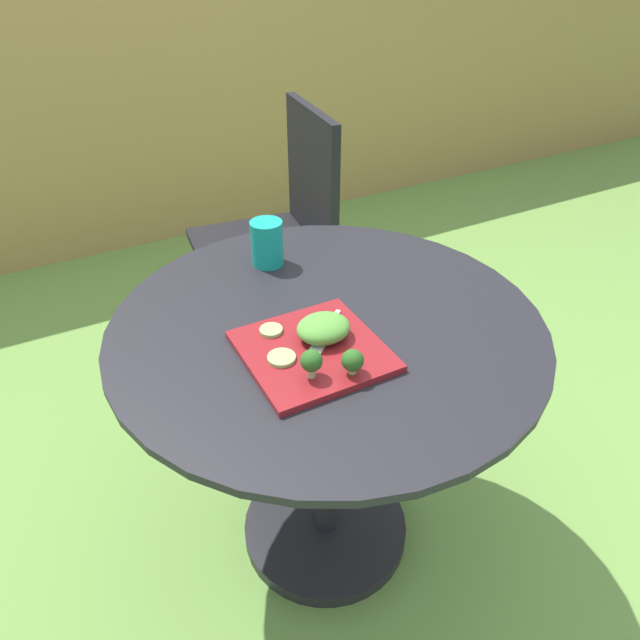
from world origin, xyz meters
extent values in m
plane|color=#669342|center=(0.00, 0.00, 0.00)|extent=(12.00, 12.00, 0.00)
cube|color=#9E7F47|center=(0.00, 1.99, 0.63)|extent=(8.00, 0.08, 1.27)
cylinder|color=black|center=(0.00, 0.00, 0.70)|extent=(0.90, 0.90, 0.02)
cylinder|color=black|center=(0.00, 0.00, 0.37)|extent=(0.06, 0.06, 0.65)
cylinder|color=black|center=(0.00, 0.00, 0.02)|extent=(0.44, 0.44, 0.04)
cube|color=black|center=(0.19, 0.85, 0.43)|extent=(0.49, 0.49, 0.03)
cube|color=black|center=(0.39, 0.83, 0.68)|extent=(0.08, 0.42, 0.45)
cylinder|color=black|center=(0.03, 1.05, 0.22)|extent=(0.02, 0.02, 0.43)
cylinder|color=black|center=(-0.01, 0.69, 0.22)|extent=(0.02, 0.02, 0.43)
cylinder|color=black|center=(0.39, 1.01, 0.22)|extent=(0.02, 0.02, 0.43)
cylinder|color=black|center=(0.35, 0.65, 0.22)|extent=(0.02, 0.02, 0.43)
cube|color=maroon|center=(-0.08, -0.08, 0.72)|extent=(0.26, 0.26, 0.01)
cylinder|color=#149989|center=(-0.01, 0.28, 0.77)|extent=(0.08, 0.08, 0.11)
cylinder|color=#118275|center=(-0.01, 0.28, 0.75)|extent=(0.07, 0.07, 0.08)
cube|color=silver|center=(-0.01, -0.04, 0.73)|extent=(0.09, 0.08, 0.00)
cube|color=silver|center=(-0.07, -0.09, 0.73)|extent=(0.05, 0.05, 0.00)
ellipsoid|color=#519338|center=(-0.04, -0.07, 0.75)|extent=(0.11, 0.09, 0.04)
cylinder|color=#99B770|center=(-0.12, -0.16, 0.74)|extent=(0.01, 0.01, 0.02)
sphere|color=#285B1E|center=(-0.12, -0.16, 0.76)|extent=(0.04, 0.04, 0.04)
cylinder|color=#99B770|center=(-0.05, -0.18, 0.73)|extent=(0.01, 0.01, 0.01)
sphere|color=#285B1E|center=(-0.05, -0.18, 0.75)|extent=(0.04, 0.04, 0.04)
cylinder|color=#8EB766|center=(-0.14, -0.09, 0.73)|extent=(0.05, 0.05, 0.01)
cylinder|color=#8EB766|center=(-0.12, 0.00, 0.73)|extent=(0.05, 0.05, 0.01)
camera|label=1|loc=(-0.47, -0.85, 1.39)|focal=32.29mm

